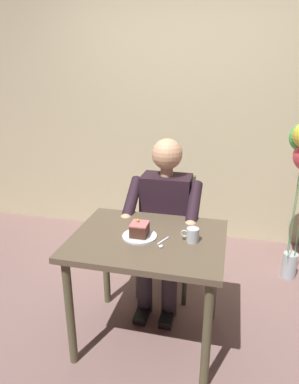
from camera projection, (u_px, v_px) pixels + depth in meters
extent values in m
plane|color=#856661|center=(148.00, 337.00, 2.32)|extent=(14.00, 14.00, 0.00)
cube|color=beige|center=(190.00, 89.00, 3.34)|extent=(6.40, 0.12, 3.00)
cube|color=brown|center=(148.00, 240.00, 2.07)|extent=(0.91, 0.71, 0.04)
cylinder|color=brown|center=(207.00, 335.00, 1.84)|extent=(0.05, 0.05, 0.73)
cylinder|color=brown|center=(70.00, 312.00, 2.02)|extent=(0.05, 0.05, 0.73)
cylinder|color=brown|center=(214.00, 274.00, 2.38)|extent=(0.05, 0.05, 0.73)
cylinder|color=brown|center=(106.00, 260.00, 2.56)|extent=(0.05, 0.05, 0.73)
cube|color=#4D4F3C|center=(166.00, 239.00, 2.71)|extent=(0.42, 0.42, 0.04)
cube|color=#4D4F3C|center=(171.00, 201.00, 2.80)|extent=(0.38, 0.04, 0.45)
cylinder|color=#4D4F3C|center=(185.00, 279.00, 2.58)|extent=(0.04, 0.04, 0.44)
cylinder|color=#4D4F3C|center=(138.00, 273.00, 2.66)|extent=(0.04, 0.04, 0.44)
cylinder|color=#4D4F3C|center=(191.00, 255.00, 2.91)|extent=(0.04, 0.04, 0.44)
cylinder|color=#4D4F3C|center=(149.00, 250.00, 2.99)|extent=(0.04, 0.04, 0.44)
cube|color=black|center=(166.00, 208.00, 2.60)|extent=(0.36, 0.22, 0.50)
sphere|color=#E0AB7F|center=(167.00, 154.00, 2.45)|extent=(0.22, 0.22, 0.22)
cylinder|color=#E0AB7F|center=(167.00, 172.00, 2.50)|extent=(0.09, 0.09, 0.06)
cylinder|color=black|center=(194.00, 204.00, 2.38)|extent=(0.08, 0.33, 0.26)
sphere|color=#E0AB7F|center=(190.00, 227.00, 2.27)|extent=(0.09, 0.09, 0.09)
cylinder|color=black|center=(132.00, 198.00, 2.48)|extent=(0.08, 0.33, 0.26)
sphere|color=#E0AB7F|center=(126.00, 220.00, 2.37)|extent=(0.09, 0.09, 0.09)
cylinder|color=#352D33|center=(174.00, 249.00, 2.56)|extent=(0.13, 0.38, 0.14)
cylinder|color=#352D33|center=(151.00, 246.00, 2.60)|extent=(0.13, 0.38, 0.14)
cylinder|color=#352D33|center=(169.00, 290.00, 2.47)|extent=(0.11, 0.11, 0.42)
cube|color=black|center=(167.00, 316.00, 2.48)|extent=(0.09, 0.22, 0.05)
cylinder|color=#352D33|center=(145.00, 286.00, 2.51)|extent=(0.11, 0.11, 0.42)
cube|color=black|center=(143.00, 312.00, 2.52)|extent=(0.09, 0.22, 0.05)
cylinder|color=white|center=(140.00, 236.00, 2.07)|extent=(0.21, 0.21, 0.01)
cube|color=#4C2B1E|center=(140.00, 230.00, 2.06)|extent=(0.10, 0.11, 0.07)
cube|color=#D96E6E|center=(139.00, 224.00, 2.04)|extent=(0.10, 0.11, 0.01)
sphere|color=gold|center=(138.00, 220.00, 2.06)|extent=(0.02, 0.02, 0.02)
cylinder|color=silver|center=(193.00, 235.00, 2.00)|extent=(0.07, 0.07, 0.08)
torus|color=silver|center=(184.00, 233.00, 2.01)|extent=(0.05, 0.01, 0.05)
cylinder|color=black|center=(193.00, 229.00, 1.99)|extent=(0.06, 0.06, 0.01)
cube|color=silver|center=(163.00, 241.00, 2.02)|extent=(0.06, 0.11, 0.01)
ellipsoid|color=silver|center=(161.00, 246.00, 1.96)|extent=(0.03, 0.04, 0.01)
cylinder|color=#B2C1C6|center=(289.00, 265.00, 2.96)|extent=(0.12, 0.12, 0.22)
cylinder|color=#4C9956|center=(296.00, 207.00, 2.69)|extent=(0.01, 0.01, 0.92)
cylinder|color=#4C9956|center=(295.00, 205.00, 2.81)|extent=(0.01, 0.01, 0.86)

